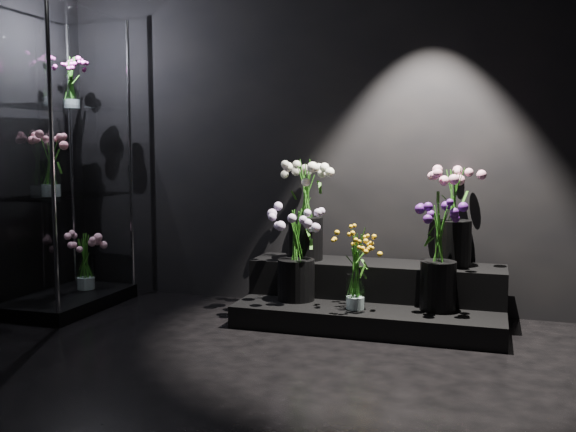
% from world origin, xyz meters
% --- Properties ---
extents(floor, '(4.00, 4.00, 0.00)m').
position_xyz_m(floor, '(0.00, 0.00, 0.00)').
color(floor, black).
rests_on(floor, ground).
extents(wall_back, '(4.00, 0.00, 4.00)m').
position_xyz_m(wall_back, '(0.00, 2.00, 1.40)').
color(wall_back, black).
rests_on(wall_back, floor).
extents(display_riser, '(1.75, 0.78, 0.39)m').
position_xyz_m(display_riser, '(0.55, 1.65, 0.16)').
color(display_riser, black).
rests_on(display_riser, floor).
extents(display_case, '(0.59, 0.98, 2.16)m').
position_xyz_m(display_case, '(-1.69, 1.32, 1.08)').
color(display_case, black).
rests_on(display_case, floor).
extents(bouquet_orange_bells, '(0.32, 0.32, 0.52)m').
position_xyz_m(bouquet_orange_bells, '(0.49, 1.36, 0.41)').
color(bouquet_orange_bells, white).
rests_on(bouquet_orange_bells, display_riser).
extents(bouquet_lilac, '(0.47, 0.47, 0.62)m').
position_xyz_m(bouquet_lilac, '(0.04, 1.49, 0.50)').
color(bouquet_lilac, black).
rests_on(bouquet_lilac, display_riser).
extents(bouquet_purple, '(0.43, 0.43, 0.71)m').
position_xyz_m(bouquet_purple, '(1.00, 1.50, 0.55)').
color(bouquet_purple, black).
rests_on(bouquet_purple, display_riser).
extents(bouquet_cream_roses, '(0.39, 0.39, 0.71)m').
position_xyz_m(bouquet_cream_roses, '(0.04, 1.73, 0.80)').
color(bouquet_cream_roses, black).
rests_on(bouquet_cream_roses, display_riser).
extents(bouquet_pink_roses, '(0.43, 0.43, 0.67)m').
position_xyz_m(bouquet_pink_roses, '(1.06, 1.79, 0.78)').
color(bouquet_pink_roses, black).
rests_on(bouquet_pink_roses, display_riser).
extents(bouquet_case_pink, '(0.37, 0.37, 0.47)m').
position_xyz_m(bouquet_case_pink, '(-1.68, 1.17, 1.09)').
color(bouquet_case_pink, white).
rests_on(bouquet_case_pink, display_case).
extents(bouquet_case_magenta, '(0.27, 0.27, 0.39)m').
position_xyz_m(bouquet_case_magenta, '(-1.71, 1.49, 1.68)').
color(bouquet_case_magenta, white).
rests_on(bouquet_case_magenta, display_case).
extents(bouquet_case_base_pink, '(0.31, 0.31, 0.47)m').
position_xyz_m(bouquet_case_base_pink, '(-1.66, 1.52, 0.35)').
color(bouquet_case_base_pink, white).
rests_on(bouquet_case_base_pink, display_case).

